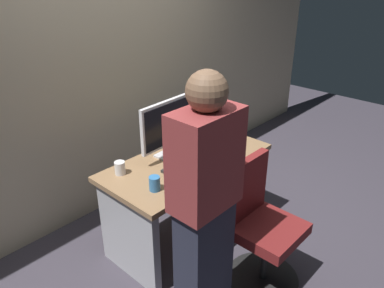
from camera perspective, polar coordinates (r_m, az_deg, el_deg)
name	(u,v)px	position (r m, az deg, el deg)	size (l,w,h in m)	color
ground_plane	(188,234)	(3.33, -0.65, -13.39)	(9.00, 9.00, 0.00)	#3D3842
wall_back	(106,42)	(3.34, -12.84, 14.79)	(6.40, 0.10, 3.00)	tan
desk	(187,184)	(3.04, -0.70, -6.13)	(1.34, 0.68, 0.72)	#93704C
office_chair	(260,230)	(2.73, 10.22, -12.62)	(0.52, 0.52, 0.94)	black
person_at_desk	(205,207)	(2.19, 1.95, -9.42)	(0.40, 0.24, 1.64)	#262838
monitor	(168,125)	(2.88, -3.67, 2.82)	(0.54, 0.15, 0.46)	silver
keyboard	(187,163)	(2.85, -0.77, -2.93)	(0.43, 0.13, 0.02)	#262626
mouse	(214,149)	(3.06, 3.35, -0.69)	(0.06, 0.10, 0.03)	black
cup_near_keyboard	(155,184)	(2.54, -5.67, -5.96)	(0.08, 0.08, 0.10)	#3372B2
cup_by_monitor	(120,168)	(2.76, -10.83, -3.57)	(0.08, 0.08, 0.10)	silver
book_stack	(210,133)	(3.27, 2.73, 1.73)	(0.21, 0.17, 0.09)	#3359A5
cell_phone	(235,148)	(3.11, 6.50, -0.60)	(0.07, 0.14, 0.01)	black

